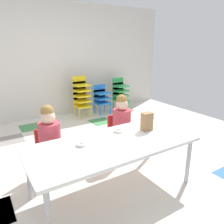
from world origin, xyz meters
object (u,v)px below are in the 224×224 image
(seated_child_near_camera, at_px, (49,135))
(donut_powdered_loose, at_px, (81,144))
(paper_bag_brown, at_px, (147,121))
(craft_table, at_px, (113,146))
(kid_chair_yellow_stack, at_px, (81,95))
(seated_child_middle_seat, at_px, (121,120))
(kid_chair_green_stack, at_px, (120,92))
(donut_powdered_on_plate, at_px, (118,131))
(kid_chair_blue_stack, at_px, (102,97))
(paper_plate_near_edge, at_px, (118,132))

(seated_child_near_camera, bearing_deg, donut_powdered_loose, -71.94)
(paper_bag_brown, xyz_separation_m, donut_powdered_loose, (-0.86, 0.03, -0.09))
(craft_table, distance_m, paper_bag_brown, 0.56)
(kid_chair_yellow_stack, bearing_deg, seated_child_middle_seat, -98.17)
(kid_chair_green_stack, relative_size, paper_bag_brown, 3.64)
(seated_child_middle_seat, distance_m, donut_powdered_loose, 1.01)
(donut_powdered_on_plate, height_order, donut_powdered_loose, donut_powdered_on_plate)
(craft_table, xyz_separation_m, donut_powdered_loose, (-0.33, 0.11, 0.06))
(seated_child_near_camera, relative_size, paper_bag_brown, 4.17)
(kid_chair_green_stack, bearing_deg, kid_chair_yellow_stack, 179.98)
(donut_powdered_loose, bearing_deg, paper_bag_brown, -1.89)
(kid_chair_blue_stack, xyz_separation_m, paper_bag_brown, (-0.81, -2.54, 0.30))
(kid_chair_green_stack, bearing_deg, paper_plate_near_edge, -124.71)
(donut_powdered_on_plate, distance_m, donut_powdered_loose, 0.53)
(donut_powdered_loose, bearing_deg, kid_chair_yellow_stack, 65.38)
(paper_plate_near_edge, relative_size, donut_powdered_on_plate, 1.61)
(paper_bag_brown, relative_size, donut_powdered_loose, 2.07)
(seated_child_near_camera, distance_m, seated_child_middle_seat, 1.04)
(donut_powdered_loose, bearing_deg, seated_child_near_camera, 108.06)
(kid_chair_blue_stack, relative_size, paper_plate_near_edge, 3.78)
(kid_chair_green_stack, height_order, donut_powdered_on_plate, kid_chair_green_stack)
(seated_child_near_camera, relative_size, kid_chair_green_stack, 1.15)
(craft_table, distance_m, seated_child_middle_seat, 0.83)
(kid_chair_blue_stack, bearing_deg, craft_table, -117.07)
(seated_child_near_camera, xyz_separation_m, donut_powdered_on_plate, (0.69, -0.43, 0.06))
(seated_child_near_camera, xyz_separation_m, paper_bag_brown, (1.03, -0.55, 0.14))
(kid_chair_blue_stack, xyz_separation_m, donut_powdered_on_plate, (-1.15, -2.42, 0.21))
(paper_plate_near_edge, height_order, donut_powdered_loose, donut_powdered_loose)
(seated_child_middle_seat, height_order, kid_chair_blue_stack, seated_child_middle_seat)
(kid_chair_green_stack, height_order, paper_plate_near_edge, kid_chair_green_stack)
(donut_powdered_on_plate, bearing_deg, seated_child_middle_seat, 51.24)
(seated_child_middle_seat, bearing_deg, paper_bag_brown, -90.86)
(kid_chair_green_stack, relative_size, donut_powdered_loose, 7.53)
(craft_table, height_order, kid_chair_green_stack, kid_chair_green_stack)
(kid_chair_green_stack, bearing_deg, seated_child_middle_seat, -123.78)
(kid_chair_yellow_stack, bearing_deg, seated_child_near_camera, -123.60)
(seated_child_near_camera, distance_m, paper_plate_near_edge, 0.82)
(donut_powdered_loose, bearing_deg, kid_chair_blue_stack, 56.46)
(seated_child_near_camera, relative_size, donut_powdered_loose, 8.64)
(craft_table, xyz_separation_m, seated_child_middle_seat, (0.54, 0.63, 0.01))
(kid_chair_green_stack, bearing_deg, donut_powdered_loose, -131.16)
(craft_table, xyz_separation_m, paper_plate_near_edge, (0.19, 0.20, 0.05))
(kid_chair_blue_stack, relative_size, donut_powdered_on_plate, 6.08)
(kid_chair_yellow_stack, height_order, donut_powdered_loose, kid_chair_yellow_stack)
(seated_child_middle_seat, distance_m, donut_powdered_on_plate, 0.56)
(kid_chair_green_stack, bearing_deg, kid_chair_blue_stack, -179.95)
(seated_child_near_camera, bearing_deg, kid_chair_yellow_stack, 56.40)
(kid_chair_yellow_stack, height_order, paper_plate_near_edge, kid_chair_yellow_stack)
(seated_child_middle_seat, bearing_deg, craft_table, -130.50)
(paper_plate_near_edge, bearing_deg, kid_chair_yellow_stack, 75.37)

